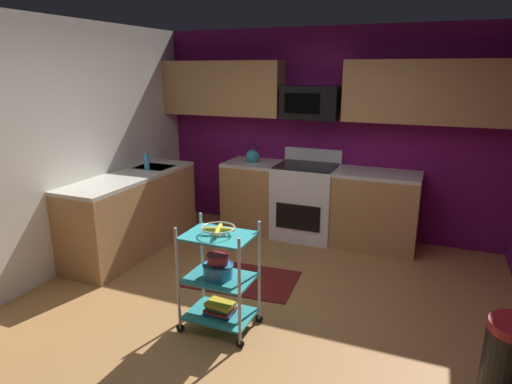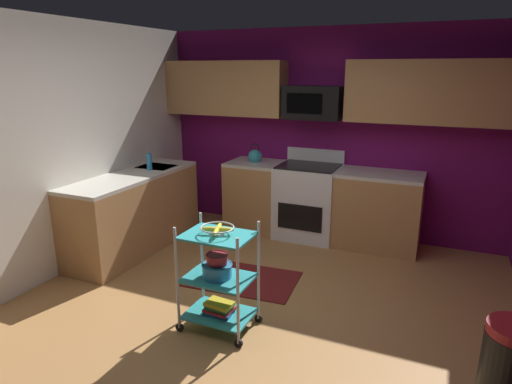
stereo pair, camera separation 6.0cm
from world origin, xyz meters
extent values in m
cube|color=#A87542|center=(0.00, 0.00, -0.02)|extent=(4.40, 4.80, 0.04)
cube|color=#6B1156|center=(0.00, 2.43, 1.30)|extent=(4.52, 0.06, 2.60)
cube|color=silver|center=(-2.23, 0.00, 1.30)|extent=(0.06, 4.80, 2.60)
cube|color=#B27F4C|center=(0.00, 2.10, 0.44)|extent=(2.45, 0.60, 0.88)
cube|color=beige|center=(0.00, 2.10, 0.90)|extent=(2.45, 0.60, 0.04)
cube|color=#B27F4C|center=(-1.90, 0.87, 0.44)|extent=(0.60, 1.85, 0.88)
cube|color=beige|center=(-1.90, 0.87, 0.90)|extent=(0.60, 1.85, 0.04)
cube|color=#B7BABC|center=(-1.90, 1.35, 0.84)|extent=(0.44, 0.36, 0.16)
cube|color=white|center=(-0.14, 2.10, 0.46)|extent=(0.76, 0.64, 0.92)
cube|color=black|center=(-0.14, 1.78, 0.35)|extent=(0.56, 0.01, 0.32)
cube|color=white|center=(-0.14, 2.39, 1.01)|extent=(0.76, 0.06, 0.18)
cube|color=black|center=(-0.14, 2.10, 0.93)|extent=(0.72, 0.60, 0.02)
cube|color=#B27F4C|center=(-1.37, 2.23, 1.85)|extent=(1.66, 0.33, 0.70)
cube|color=#B27F4C|center=(1.23, 2.23, 1.85)|extent=(1.94, 0.33, 0.70)
cube|color=black|center=(-0.14, 2.21, 1.70)|extent=(0.70, 0.38, 0.40)
cube|color=black|center=(-0.20, 2.02, 1.70)|extent=(0.44, 0.01, 0.24)
cylinder|color=silver|center=(-0.46, -0.41, 0.47)|extent=(0.02, 0.02, 0.88)
cylinder|color=black|center=(-0.46, -0.41, 0.04)|extent=(0.07, 0.02, 0.07)
cylinder|color=silver|center=(0.08, -0.41, 0.47)|extent=(0.02, 0.02, 0.88)
cylinder|color=black|center=(0.08, -0.41, 0.04)|extent=(0.07, 0.02, 0.07)
cylinder|color=silver|center=(-0.46, -0.02, 0.47)|extent=(0.02, 0.02, 0.88)
cylinder|color=black|center=(-0.46, -0.02, 0.04)|extent=(0.07, 0.02, 0.07)
cylinder|color=silver|center=(0.08, -0.02, 0.47)|extent=(0.02, 0.02, 0.88)
cylinder|color=black|center=(0.08, -0.02, 0.04)|extent=(0.07, 0.02, 0.07)
cube|color=teal|center=(-0.19, -0.21, 0.12)|extent=(0.55, 0.40, 0.02)
cube|color=teal|center=(-0.19, -0.21, 0.45)|extent=(0.55, 0.40, 0.02)
cube|color=teal|center=(-0.19, -0.21, 0.82)|extent=(0.55, 0.40, 0.02)
torus|color=silver|center=(-0.19, -0.21, 0.89)|extent=(0.27, 0.27, 0.01)
cylinder|color=silver|center=(-0.19, -0.21, 0.84)|extent=(0.12, 0.12, 0.02)
ellipsoid|color=yellow|center=(-0.14, -0.20, 0.87)|extent=(0.17, 0.09, 0.04)
ellipsoid|color=yellow|center=(-0.20, -0.16, 0.87)|extent=(0.09, 0.17, 0.04)
ellipsoid|color=yellow|center=(-0.23, -0.23, 0.87)|extent=(0.17, 0.09, 0.04)
ellipsoid|color=yellow|center=(-0.17, -0.26, 0.87)|extent=(0.09, 0.17, 0.04)
cylinder|color=#338CBF|center=(-0.20, -0.21, 0.51)|extent=(0.24, 0.24, 0.11)
torus|color=#338CBF|center=(-0.20, -0.21, 0.57)|extent=(0.25, 0.25, 0.01)
cylinder|color=maroon|center=(-0.20, -0.21, 0.61)|extent=(0.17, 0.17, 0.08)
torus|color=maroon|center=(-0.20, -0.21, 0.65)|extent=(0.18, 0.18, 0.01)
cube|color=#1E4C8C|center=(-0.19, -0.21, 0.14)|extent=(0.24, 0.20, 0.02)
cube|color=#B22626|center=(-0.19, -0.21, 0.16)|extent=(0.24, 0.21, 0.02)
cube|color=#26723F|center=(-0.19, -0.21, 0.19)|extent=(0.21, 0.16, 0.03)
cube|color=gold|center=(-0.19, -0.21, 0.21)|extent=(0.24, 0.17, 0.03)
sphere|color=teal|center=(-0.88, 2.10, 0.99)|extent=(0.18, 0.18, 0.18)
sphere|color=black|center=(-0.88, 2.10, 1.08)|extent=(0.03, 0.03, 0.03)
cone|color=teal|center=(-0.80, 2.10, 1.01)|extent=(0.09, 0.04, 0.06)
torus|color=black|center=(-0.88, 2.10, 1.10)|extent=(0.12, 0.01, 0.12)
cylinder|color=#2D8CBF|center=(-1.86, 1.16, 1.02)|extent=(0.06, 0.06, 0.20)
cylinder|color=black|center=(1.90, -0.41, 0.30)|extent=(0.34, 0.34, 0.60)
cube|color=maroon|center=(-0.38, 0.64, 0.01)|extent=(1.15, 0.78, 0.01)
camera|label=1|loc=(1.35, -3.10, 2.10)|focal=30.83mm
camera|label=2|loc=(1.41, -3.08, 2.10)|focal=30.83mm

